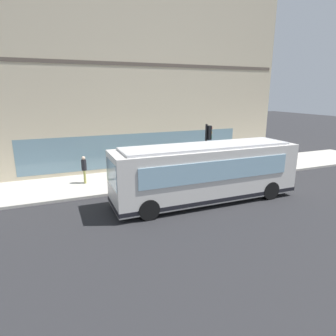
{
  "coord_description": "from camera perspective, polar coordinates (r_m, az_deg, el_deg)",
  "views": [
    {
      "loc": [
        -12.85,
        5.84,
        5.68
      ],
      "look_at": [
        1.52,
        -0.03,
        1.59
      ],
      "focal_mm": 30.67,
      "sensor_mm": 36.0,
      "label": 1
    }
  ],
  "objects": [
    {
      "name": "fire_hydrant",
      "position": [
        20.69,
        -4.92,
        0.25
      ],
      "size": [
        0.35,
        0.35,
        0.74
      ],
      "color": "yellow",
      "rests_on": "sidewalk_curb"
    },
    {
      "name": "sidewalk_curb",
      "position": [
        19.51,
        -3.84,
        -1.95
      ],
      "size": [
        4.61,
        40.0,
        0.15
      ],
      "primitive_type": "cube",
      "color": "#B2ADA3",
      "rests_on": "ground"
    },
    {
      "name": "ground",
      "position": [
        15.22,
        2.07,
        -7.16
      ],
      "size": [
        120.0,
        120.0,
        0.0
      ],
      "primitive_type": "plane",
      "color": "#262628"
    },
    {
      "name": "pedestrian_walking_along_curb",
      "position": [
        20.08,
        10.44,
        1.49
      ],
      "size": [
        0.32,
        0.32,
        1.74
      ],
      "color": "#3359A5",
      "rests_on": "sidewalk_curb"
    },
    {
      "name": "building_corner",
      "position": [
        25.65,
        -9.45,
        17.23
      ],
      "size": [
        9.84,
        23.34,
        13.74
      ],
      "color": "beige",
      "rests_on": "ground"
    },
    {
      "name": "city_bus_nearside",
      "position": [
        15.32,
        7.51,
        -0.99
      ],
      "size": [
        2.62,
        10.05,
        3.07
      ],
      "color": "silver",
      "rests_on": "ground"
    },
    {
      "name": "traffic_light_near_corner",
      "position": [
        18.6,
        7.9,
        5.31
      ],
      "size": [
        0.32,
        0.49,
        3.61
      ],
      "color": "black",
      "rests_on": "sidewalk_curb"
    },
    {
      "name": "newspaper_vending_box",
      "position": [
        20.44,
        1.73,
        0.39
      ],
      "size": [
        0.44,
        0.43,
        0.9
      ],
      "color": "#263F99",
      "rests_on": "sidewalk_curb"
    },
    {
      "name": "pedestrian_by_light_pole",
      "position": [
        18.61,
        -16.33,
        0.05
      ],
      "size": [
        0.32,
        0.32,
        1.72
      ],
      "color": "#99994C",
      "rests_on": "sidewalk_curb"
    }
  ]
}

